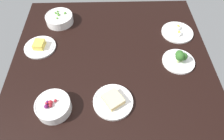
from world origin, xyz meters
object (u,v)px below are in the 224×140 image
plate_cheese (40,46)px  bowl_berries (53,106)px  plate_eggs (177,32)px  plate_sandwich (114,101)px  plate_broccoli (179,59)px  bowl_peas (59,19)px

plate_cheese → bowl_berries: bearing=-160.6°
plate_eggs → bowl_berries: bearing=126.2°
plate_sandwich → plate_broccoli: size_ratio=1.09×
bowl_berries → bowl_peas: size_ratio=0.94×
bowl_peas → plate_broccoli: size_ratio=0.98×
plate_eggs → plate_sandwich: bearing=139.3°
bowl_berries → plate_eggs: bowl_berries is taller
plate_eggs → plate_cheese: size_ratio=1.06×
bowl_berries → plate_sandwich: size_ratio=0.85×
plate_broccoli → bowl_peas: bearing=62.8°
bowl_berries → plate_cheese: (41.76, 14.73, -1.96)cm
bowl_peas → plate_eggs: bearing=-99.5°
bowl_peas → plate_cheese: bowl_peas is taller
plate_cheese → plate_sandwich: bearing=-131.6°
plate_sandwich → plate_eggs: bearing=-40.7°
bowl_berries → bowl_peas: (65.45, 5.53, -0.03)cm
bowl_berries → plate_sandwich: 29.22cm
plate_eggs → plate_cheese: bearing=97.1°
plate_eggs → plate_cheese: (-10.81, 86.48, 0.19)cm
plate_broccoli → plate_eggs: bearing=-11.0°
plate_broccoli → plate_cheese: size_ratio=0.97×
bowl_berries → plate_eggs: 88.97cm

